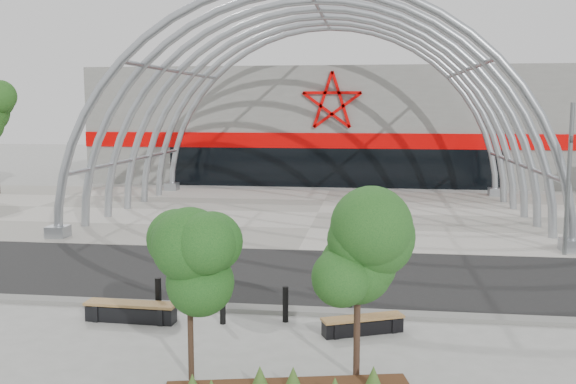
# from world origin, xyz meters

# --- Properties ---
(ground) EXTENTS (140.00, 140.00, 0.00)m
(ground) POSITION_xyz_m (0.00, 0.00, 0.00)
(ground) COLOR gray
(ground) RESTS_ON ground
(road) EXTENTS (140.00, 7.00, 0.02)m
(road) POSITION_xyz_m (0.00, 3.50, 0.01)
(road) COLOR black
(road) RESTS_ON ground
(forecourt) EXTENTS (60.00, 17.00, 0.04)m
(forecourt) POSITION_xyz_m (0.00, 15.50, 0.02)
(forecourt) COLOR gray
(forecourt) RESTS_ON ground
(kerb) EXTENTS (60.00, 0.50, 0.12)m
(kerb) POSITION_xyz_m (0.00, -0.25, 0.06)
(kerb) COLOR slate
(kerb) RESTS_ON ground
(arena_building) EXTENTS (34.00, 15.24, 8.00)m
(arena_building) POSITION_xyz_m (0.00, 33.45, 3.99)
(arena_building) COLOR slate
(arena_building) RESTS_ON ground
(vault_canopy) EXTENTS (20.80, 15.80, 20.36)m
(vault_canopy) POSITION_xyz_m (0.00, 15.50, 0.02)
(vault_canopy) COLOR #979CA2
(vault_canopy) RESTS_ON ground
(signal_pole) EXTENTS (0.15, 0.77, 5.47)m
(signal_pole) POSITION_xyz_m (9.58, 7.43, 2.86)
(signal_pole) COLOR slate
(signal_pole) RESTS_ON ground
(street_tree_0) EXTENTS (1.57, 1.57, 3.58)m
(street_tree_0) POSITION_xyz_m (-0.78, -4.58, 2.57)
(street_tree_0) COLOR black
(street_tree_0) RESTS_ON ground
(street_tree_1) EXTENTS (1.62, 1.62, 3.82)m
(street_tree_1) POSITION_xyz_m (2.43, -4.09, 2.75)
(street_tree_1) COLOR #332019
(street_tree_1) RESTS_ON ground
(bench_0) EXTENTS (2.33, 0.59, 0.49)m
(bench_0) POSITION_xyz_m (-3.24, -1.43, 0.24)
(bench_0) COLOR black
(bench_0) RESTS_ON ground
(bench_1) EXTENTS (2.00, 1.19, 0.42)m
(bench_1) POSITION_xyz_m (2.51, -1.56, 0.20)
(bench_1) COLOR black
(bench_1) RESTS_ON ground
(bollard_0) EXTENTS (0.15, 0.15, 0.92)m
(bollard_0) POSITION_xyz_m (-2.32, 0.02, 0.46)
(bollard_0) COLOR black
(bollard_0) RESTS_ON ground
(bollard_1) EXTENTS (0.16, 0.16, 1.00)m
(bollard_1) POSITION_xyz_m (-2.69, -0.94, 0.50)
(bollard_1) COLOR black
(bollard_1) RESTS_ON ground
(bollard_2) EXTENTS (0.15, 0.15, 0.91)m
(bollard_2) POSITION_xyz_m (-0.92, -1.31, 0.46)
(bollard_2) COLOR black
(bollard_2) RESTS_ON ground
(bollard_3) EXTENTS (0.14, 0.14, 0.90)m
(bollard_3) POSITION_xyz_m (0.59, -0.96, 0.45)
(bollard_3) COLOR black
(bollard_3) RESTS_ON ground
(bollard_4) EXTENTS (0.18, 0.18, 1.13)m
(bollard_4) POSITION_xyz_m (2.12, 0.09, 0.56)
(bollard_4) COLOR black
(bollard_4) RESTS_ON ground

